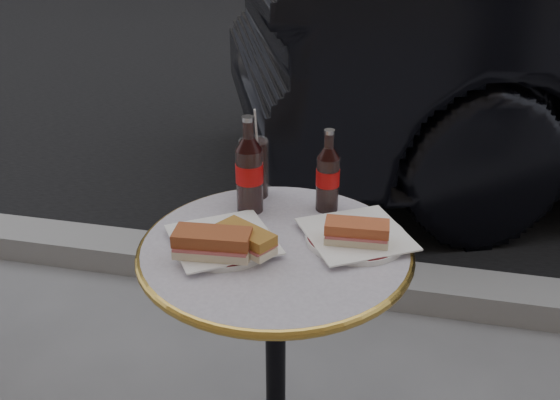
% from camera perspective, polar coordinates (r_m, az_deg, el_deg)
% --- Properties ---
extents(asphalt_road, '(40.00, 8.00, 0.00)m').
position_cam_1_polar(asphalt_road, '(6.35, 10.09, 13.30)').
color(asphalt_road, black).
rests_on(asphalt_road, ground).
extents(curb, '(40.00, 0.20, 0.12)m').
position_cam_1_polar(curb, '(2.52, 4.26, -7.08)').
color(curb, gray).
rests_on(curb, ground).
extents(bistro_table, '(0.62, 0.62, 0.73)m').
position_cam_1_polar(bistro_table, '(1.62, -0.40, -15.22)').
color(bistro_table, '#BAB2C4').
rests_on(bistro_table, ground).
extents(plate_left, '(0.30, 0.30, 0.01)m').
position_cam_1_polar(plate_left, '(1.41, -5.24, -3.88)').
color(plate_left, white).
rests_on(plate_left, bistro_table).
extents(plate_right, '(0.30, 0.30, 0.01)m').
position_cam_1_polar(plate_right, '(1.43, 6.95, -3.38)').
color(plate_right, white).
rests_on(plate_right, bistro_table).
extents(sandwich_left_a, '(0.17, 0.09, 0.06)m').
position_cam_1_polar(sandwich_left_a, '(1.33, -6.18, -4.09)').
color(sandwich_left_a, '#974726').
rests_on(sandwich_left_a, plate_left).
extents(sandwich_left_b, '(0.15, 0.12, 0.05)m').
position_cam_1_polar(sandwich_left_b, '(1.35, -3.08, -3.70)').
color(sandwich_left_b, '#A46D29').
rests_on(sandwich_left_b, plate_left).
extents(sandwich_right, '(0.14, 0.07, 0.05)m').
position_cam_1_polar(sandwich_right, '(1.38, 7.02, -3.06)').
color(sandwich_right, '#B6532E').
rests_on(sandwich_right, plate_right).
extents(cola_bottle_left, '(0.07, 0.07, 0.25)m').
position_cam_1_polar(cola_bottle_left, '(1.50, -2.84, 3.24)').
color(cola_bottle_left, black).
rests_on(cola_bottle_left, bistro_table).
extents(cola_bottle_right, '(0.06, 0.06, 0.21)m').
position_cam_1_polar(cola_bottle_right, '(1.51, 4.42, 2.71)').
color(cola_bottle_right, black).
rests_on(cola_bottle_right, bistro_table).
extents(cola_glass, '(0.10, 0.10, 0.15)m').
position_cam_1_polar(cola_glass, '(1.59, -2.40, 2.96)').
color(cola_glass, black).
rests_on(cola_glass, bistro_table).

